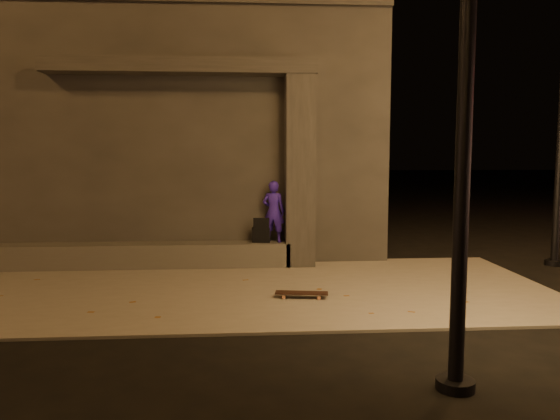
{
  "coord_description": "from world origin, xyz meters",
  "views": [
    {
      "loc": [
        0.58,
        -6.59,
        2.2
      ],
      "look_at": [
        1.2,
        2.0,
        1.29
      ],
      "focal_mm": 35.0,
      "sensor_mm": 36.0,
      "label": 1
    }
  ],
  "objects": [
    {
      "name": "skateboarder",
      "position": [
        1.2,
        3.75,
        1.08
      ],
      "size": [
        0.49,
        0.39,
        1.18
      ],
      "primitive_type": "imported",
      "rotation": [
        0.0,
        0.0,
        2.87
      ],
      "color": "#331CB9",
      "rests_on": "ledge"
    },
    {
      "name": "ledge",
      "position": [
        -1.5,
        3.75,
        0.27
      ],
      "size": [
        6.0,
        0.55,
        0.45
      ],
      "primitive_type": "cube",
      "color": "#57534E",
      "rests_on": "sidewalk"
    },
    {
      "name": "backpack",
      "position": [
        0.96,
        3.75,
        0.65
      ],
      "size": [
        0.36,
        0.25,
        0.48
      ],
      "rotation": [
        0.0,
        0.0,
        -0.09
      ],
      "color": "black",
      "rests_on": "ledge"
    },
    {
      "name": "ground",
      "position": [
        0.0,
        0.0,
        0.0
      ],
      "size": [
        120.0,
        120.0,
        0.0
      ],
      "primitive_type": "plane",
      "color": "black",
      "rests_on": "ground"
    },
    {
      "name": "sidewalk",
      "position": [
        0.0,
        2.0,
        0.02
      ],
      "size": [
        11.0,
        4.4,
        0.04
      ],
      "primitive_type": "cube",
      "color": "slate",
      "rests_on": "ground"
    },
    {
      "name": "canopy",
      "position": [
        -0.5,
        3.8,
        3.78
      ],
      "size": [
        5.0,
        0.7,
        0.28
      ],
      "primitive_type": "cube",
      "color": "#353330",
      "rests_on": "column"
    },
    {
      "name": "building",
      "position": [
        -1.0,
        6.49,
        2.61
      ],
      "size": [
        9.0,
        5.1,
        5.22
      ],
      "color": "#353330",
      "rests_on": "ground"
    },
    {
      "name": "column",
      "position": [
        1.7,
        3.75,
        1.84
      ],
      "size": [
        0.55,
        0.55,
        3.6
      ],
      "primitive_type": "cube",
      "color": "#353330",
      "rests_on": "sidewalk"
    },
    {
      "name": "skateboard",
      "position": [
        1.47,
        1.32,
        0.11
      ],
      "size": [
        0.81,
        0.32,
        0.09
      ],
      "rotation": [
        0.0,
        0.0,
        -0.16
      ],
      "color": "black",
      "rests_on": "sidewalk"
    }
  ]
}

